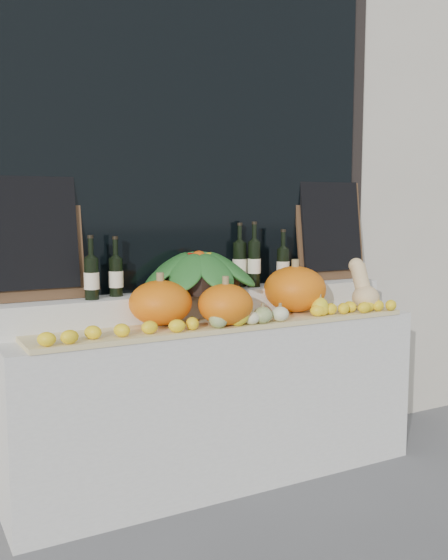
{
  "coord_description": "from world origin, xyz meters",
  "views": [
    {
      "loc": [
        -1.55,
        -1.42,
        1.52
      ],
      "look_at": [
        0.0,
        1.45,
        1.12
      ],
      "focal_mm": 40.0,
      "sensor_mm": 36.0,
      "label": 1
    }
  ],
  "objects_px": {
    "pumpkin_left": "(161,303)",
    "wine_bottle_tall": "(240,264)",
    "produce_bowl": "(199,271)",
    "butternut_squash": "(363,289)",
    "pumpkin_right": "(295,289)"
  },
  "relations": [
    {
      "from": "produce_bowl",
      "to": "wine_bottle_tall",
      "type": "distance_m",
      "value": 0.3
    },
    {
      "from": "pumpkin_left",
      "to": "butternut_squash",
      "type": "xyz_separation_m",
      "value": [
        1.23,
        -0.12,
        0.01
      ]
    },
    {
      "from": "butternut_squash",
      "to": "produce_bowl",
      "type": "height_order",
      "value": "produce_bowl"
    },
    {
      "from": "butternut_squash",
      "to": "produce_bowl",
      "type": "relative_size",
      "value": 0.43
    },
    {
      "from": "wine_bottle_tall",
      "to": "pumpkin_left",
      "type": "bearing_deg",
      "value": -158.78
    },
    {
      "from": "pumpkin_left",
      "to": "wine_bottle_tall",
      "type": "bearing_deg",
      "value": 21.22
    },
    {
      "from": "pumpkin_right",
      "to": "wine_bottle_tall",
      "type": "relative_size",
      "value": 0.96
    },
    {
      "from": "produce_bowl",
      "to": "wine_bottle_tall",
      "type": "xyz_separation_m",
      "value": [
        0.29,
        0.06,
        0.02
      ]
    },
    {
      "from": "pumpkin_right",
      "to": "wine_bottle_tall",
      "type": "height_order",
      "value": "wine_bottle_tall"
    },
    {
      "from": "pumpkin_right",
      "to": "wine_bottle_tall",
      "type": "bearing_deg",
      "value": 135.11
    },
    {
      "from": "pumpkin_right",
      "to": "produce_bowl",
      "type": "bearing_deg",
      "value": 161.81
    },
    {
      "from": "pumpkin_left",
      "to": "wine_bottle_tall",
      "type": "relative_size",
      "value": 0.87
    },
    {
      "from": "pumpkin_left",
      "to": "produce_bowl",
      "type": "distance_m",
      "value": 0.37
    },
    {
      "from": "pumpkin_left",
      "to": "butternut_squash",
      "type": "distance_m",
      "value": 1.23
    },
    {
      "from": "butternut_squash",
      "to": "pumpkin_right",
      "type": "bearing_deg",
      "value": 163.1
    }
  ]
}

